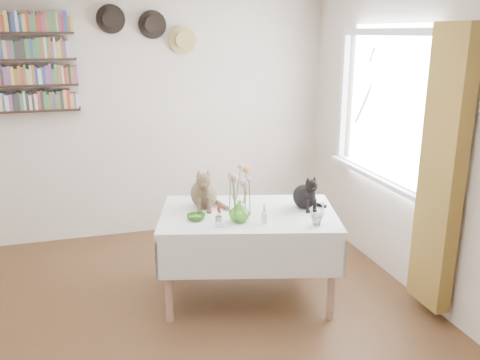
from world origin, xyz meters
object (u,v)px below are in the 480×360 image
object	(u,v)px
black_cat	(304,190)
tabby_cat	(204,186)
flower_vase	(239,211)
dining_table	(248,234)
bookshelf_unit	(21,64)

from	to	relation	value
black_cat	tabby_cat	bearing A→B (deg)	156.74
flower_vase	dining_table	bearing A→B (deg)	53.63
flower_vase	bookshelf_unit	size ratio (longest dim) A/B	0.17
black_cat	flower_vase	world-z (taller)	black_cat
tabby_cat	black_cat	distance (m)	0.82
flower_vase	bookshelf_unit	distance (m)	2.62
tabby_cat	bookshelf_unit	world-z (taller)	bookshelf_unit
dining_table	black_cat	bearing A→B (deg)	-2.22
bookshelf_unit	flower_vase	bearing A→B (deg)	-48.26
dining_table	flower_vase	xyz separation A→B (m)	(-0.13, -0.18, 0.27)
tabby_cat	black_cat	bearing A→B (deg)	-4.80
dining_table	bookshelf_unit	size ratio (longest dim) A/B	1.57
tabby_cat	flower_vase	xyz separation A→B (m)	(0.18, -0.40, -0.09)
dining_table	bookshelf_unit	bearing A→B (deg)	136.88
black_cat	dining_table	bearing A→B (deg)	171.87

